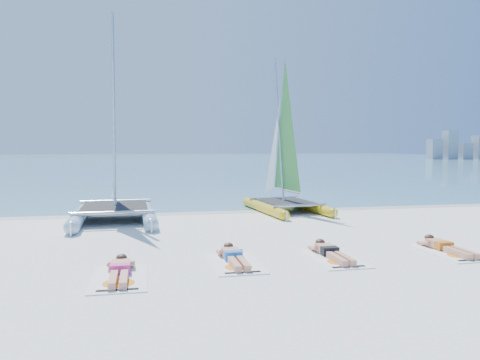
% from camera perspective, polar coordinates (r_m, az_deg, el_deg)
% --- Properties ---
extents(ground, '(140.00, 140.00, 0.00)m').
position_cam_1_polar(ground, '(11.98, -2.36, -7.55)').
color(ground, white).
rests_on(ground, ground).
extents(sea, '(140.00, 115.00, 0.01)m').
position_cam_1_polar(sea, '(74.64, -10.11, 2.32)').
color(sea, '#7BB7CE').
rests_on(sea, ground).
extents(wet_sand_strip, '(140.00, 1.40, 0.01)m').
position_cam_1_polar(wet_sand_strip, '(17.35, -5.27, -3.86)').
color(wet_sand_strip, beige).
rests_on(wet_sand_strip, ground).
extents(distant_skyline, '(14.00, 2.00, 5.00)m').
position_cam_1_polar(distant_skyline, '(92.21, 25.57, 3.53)').
color(distant_skyline, '#8E949C').
rests_on(distant_skyline, ground).
extents(catamaran_blue, '(2.70, 5.41, 7.29)m').
position_cam_1_polar(catamaran_blue, '(15.82, -15.13, 3.12)').
color(catamaran_blue, '#A0B9D3').
rests_on(catamaran_blue, ground).
extents(catamaran_yellow, '(2.55, 4.79, 5.98)m').
position_cam_1_polar(catamaran_yellow, '(17.70, 5.09, 2.41)').
color(catamaran_yellow, gold).
rests_on(catamaran_yellow, ground).
extents(towel_a, '(1.00, 1.85, 0.02)m').
position_cam_1_polar(towel_a, '(9.06, -14.46, -11.52)').
color(towel_a, white).
rests_on(towel_a, ground).
extents(sunbather_a, '(0.37, 1.73, 0.26)m').
position_cam_1_polar(sunbather_a, '(9.21, -14.42, -10.54)').
color(sunbather_a, tan).
rests_on(sunbather_a, towel_a).
extents(towel_b, '(1.00, 1.85, 0.02)m').
position_cam_1_polar(towel_b, '(9.83, -0.57, -10.12)').
color(towel_b, white).
rests_on(towel_b, ground).
extents(sunbather_b, '(0.37, 1.73, 0.26)m').
position_cam_1_polar(sunbather_b, '(9.99, -0.79, -9.24)').
color(sunbather_b, tan).
rests_on(sunbather_b, towel_b).
extents(towel_c, '(1.00, 1.85, 0.02)m').
position_cam_1_polar(towel_c, '(10.44, 11.37, -9.35)').
color(towel_c, white).
rests_on(towel_c, ground).
extents(sunbather_c, '(0.37, 1.73, 0.26)m').
position_cam_1_polar(sunbather_c, '(10.59, 10.97, -8.55)').
color(sunbather_c, tan).
rests_on(sunbather_c, towel_c).
extents(towel_d, '(1.00, 1.85, 0.02)m').
position_cam_1_polar(towel_d, '(11.79, 24.25, -8.07)').
color(towel_d, white).
rests_on(towel_d, ground).
extents(sunbather_d, '(0.37, 1.73, 0.26)m').
position_cam_1_polar(sunbather_d, '(11.92, 23.72, -7.39)').
color(sunbather_d, tan).
rests_on(sunbather_d, towel_d).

